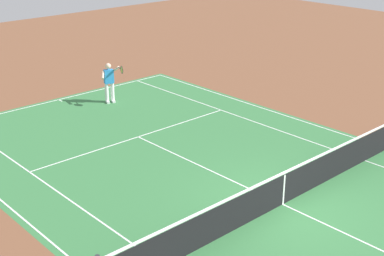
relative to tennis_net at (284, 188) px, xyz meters
name	(u,v)px	position (x,y,z in m)	size (l,w,h in m)	color
ground_plane	(282,204)	(0.00, 0.00, -0.49)	(60.00, 60.00, 0.00)	brown
court_slab	(282,204)	(0.00, 0.00, -0.49)	(24.20, 11.40, 0.00)	#387A42
court_line_markings	(282,204)	(0.00, 0.00, -0.49)	(23.85, 11.05, 0.01)	white
tennis_net	(284,188)	(0.00, 0.00, 0.00)	(0.10, 11.70, 1.08)	#2D2D33
tennis_player_near	(109,81)	(10.16, -1.43, 0.44)	(1.18, 0.74, 1.70)	white
tennis_ball	(257,197)	(0.70, 0.24, -0.46)	(0.07, 0.07, 0.07)	#CCE01E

